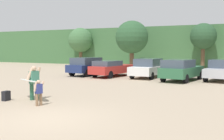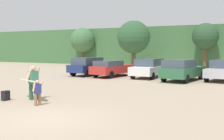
{
  "view_description": "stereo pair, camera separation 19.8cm",
  "coord_description": "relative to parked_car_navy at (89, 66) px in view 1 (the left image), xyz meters",
  "views": [
    {
      "loc": [
        5.96,
        -7.42,
        2.38
      ],
      "look_at": [
        -1.1,
        7.47,
        1.12
      ],
      "focal_mm": 44.14,
      "sensor_mm": 36.0,
      "label": 1
    },
    {
      "loc": [
        6.13,
        -7.34,
        2.38
      ],
      "look_at": [
        -1.1,
        7.47,
        1.12
      ],
      "focal_mm": 44.14,
      "sensor_mm": 36.0,
      "label": 2
    }
  ],
  "objects": [
    {
      "name": "person_child",
      "position": [
        4.83,
        -12.51,
        -0.24
      ],
      "size": [
        0.27,
        0.53,
        1.09
      ],
      "rotation": [
        0.0,
        0.0,
        2.83
      ],
      "color": "#8C6B4C",
      "rests_on": "ground_plane"
    },
    {
      "name": "ground_plane",
      "position": [
        6.54,
        -14.08,
        -0.85
      ],
      "size": [
        120.0,
        120.0,
        0.0
      ],
      "primitive_type": "plane",
      "color": "tan"
    },
    {
      "name": "parked_car_forest_green",
      "position": [
        8.41,
        -0.83,
        -0.01
      ],
      "size": [
        2.65,
        4.82,
        1.6
      ],
      "rotation": [
        0.0,
        0.0,
        1.4
      ],
      "color": "#2D6642",
      "rests_on": "ground_plane"
    },
    {
      "name": "hillside_ridge",
      "position": [
        6.54,
        21.1,
        1.88
      ],
      "size": [
        108.0,
        12.0,
        5.46
      ],
      "primitive_type": "cube",
      "color": "#427042",
      "rests_on": "ground_plane"
    },
    {
      "name": "parked_car_navy",
      "position": [
        0.0,
        0.0,
        0.0
      ],
      "size": [
        2.59,
        4.76,
        1.61
      ],
      "rotation": [
        0.0,
        0.0,
        1.41
      ],
      "color": "navy",
      "rests_on": "ground_plane"
    },
    {
      "name": "parked_car_white",
      "position": [
        5.46,
        0.43,
        -0.03
      ],
      "size": [
        2.03,
        4.67,
        1.59
      ],
      "rotation": [
        0.0,
        0.0,
        1.52
      ],
      "color": "white",
      "rests_on": "ground_plane"
    },
    {
      "name": "tree_left",
      "position": [
        8.14,
        13.55,
        3.03
      ],
      "size": [
        3.16,
        3.16,
        5.51
      ],
      "color": "brown",
      "rests_on": "ground_plane"
    },
    {
      "name": "tree_center",
      "position": [
        -9.63,
        14.1,
        2.83
      ],
      "size": [
        3.67,
        3.67,
        5.55
      ],
      "color": "brown",
      "rests_on": "ground_plane"
    },
    {
      "name": "surfboard_white",
      "position": [
        3.63,
        -11.64,
        0.05
      ],
      "size": [
        2.2,
        1.48,
        0.18
      ],
      "rotation": [
        0.0,
        0.0,
        2.69
      ],
      "color": "white"
    },
    {
      "name": "parked_car_silver",
      "position": [
        11.18,
        0.48,
        -0.04
      ],
      "size": [
        2.43,
        4.28,
        1.59
      ],
      "rotation": [
        0.0,
        0.0,
        1.41
      ],
      "color": "silver",
      "rests_on": "ground_plane"
    },
    {
      "name": "tree_far_left",
      "position": [
        -0.31,
        11.41,
        3.01
      ],
      "size": [
        4.19,
        4.19,
        5.98
      ],
      "color": "brown",
      "rests_on": "ground_plane"
    },
    {
      "name": "person_adult",
      "position": [
        3.72,
        -11.51,
        0.05
      ],
      "size": [
        0.4,
        0.78,
        1.6
      ],
      "rotation": [
        0.0,
        0.0,
        2.83
      ],
      "color": "#26593F",
      "rests_on": "ground_plane"
    },
    {
      "name": "backpack_dropped",
      "position": [
        2.72,
        -12.27,
        -0.62
      ],
      "size": [
        0.24,
        0.34,
        0.45
      ],
      "color": "black",
      "rests_on": "ground_plane"
    },
    {
      "name": "parked_car_red",
      "position": [
        2.39,
        -0.17,
        -0.12
      ],
      "size": [
        2.59,
        4.97,
        1.39
      ],
      "rotation": [
        0.0,
        0.0,
        1.39
      ],
      "color": "#B72D28",
      "rests_on": "ground_plane"
    }
  ]
}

